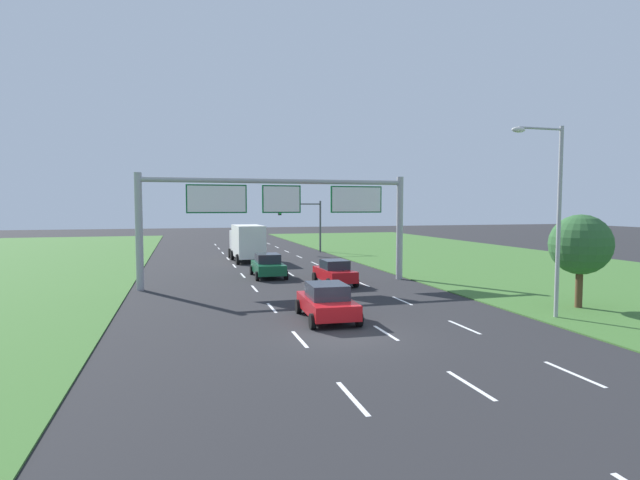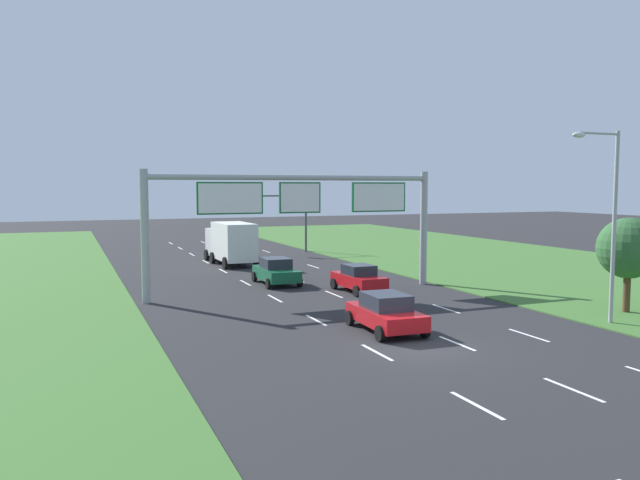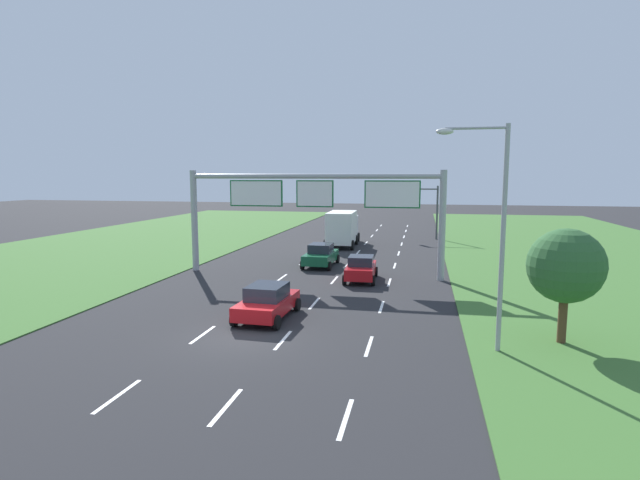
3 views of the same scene
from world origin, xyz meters
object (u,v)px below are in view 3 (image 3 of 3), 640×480
(sign_gantry, at_px, (314,201))
(street_lamp, at_px, (493,218))
(car_mid_lane, at_px, (361,268))
(box_truck, at_px, (343,227))
(car_near_red, at_px, (321,255))
(car_lead_silver, at_px, (267,302))
(roadside_tree_near, at_px, (566,266))
(traffic_light_mast, at_px, (418,202))

(sign_gantry, distance_m, street_lamp, 16.08)
(car_mid_lane, distance_m, street_lamp, 14.12)
(box_truck, xyz_separation_m, street_lamp, (9.94, -27.41, 3.32))
(car_mid_lane, height_order, sign_gantry, sign_gantry)
(car_mid_lane, distance_m, box_truck, 15.98)
(car_near_red, xyz_separation_m, street_lamp, (9.83, -16.40, 4.26))
(car_near_red, relative_size, car_mid_lane, 1.05)
(car_lead_silver, bearing_deg, sign_gantry, 92.38)
(street_lamp, distance_m, roadside_tree_near, 3.86)
(box_truck, relative_size, roadside_tree_near, 1.58)
(box_truck, distance_m, roadside_tree_near, 29.00)
(car_lead_silver, relative_size, traffic_light_mast, 0.77)
(traffic_light_mast, distance_m, street_lamp, 34.20)
(traffic_light_mast, xyz_separation_m, roadside_tree_near, (5.99, -32.56, -0.73))
(car_lead_silver, height_order, street_lamp, street_lamp)
(traffic_light_mast, relative_size, street_lamp, 0.66)
(car_mid_lane, relative_size, sign_gantry, 0.24)
(traffic_light_mast, bearing_deg, car_mid_lane, -98.47)
(car_lead_silver, relative_size, box_truck, 0.59)
(sign_gantry, height_order, street_lamp, street_lamp)
(car_lead_silver, xyz_separation_m, roadside_tree_near, (12.54, -1.06, 2.34))
(car_lead_silver, relative_size, roadside_tree_near, 0.93)
(sign_gantry, xyz_separation_m, traffic_light_mast, (6.55, 21.10, -1.09))
(car_lead_silver, xyz_separation_m, traffic_light_mast, (6.55, 31.49, 3.07))
(sign_gantry, height_order, traffic_light_mast, sign_gantry)
(car_near_red, distance_m, sign_gantry, 5.40)
(car_mid_lane, xyz_separation_m, traffic_light_mast, (3.30, 22.16, 3.08))
(car_near_red, xyz_separation_m, roadside_tree_near, (12.82, -14.91, 2.32))
(car_near_red, bearing_deg, car_lead_silver, -87.92)
(box_truck, height_order, traffic_light_mast, traffic_light_mast)
(car_lead_silver, distance_m, traffic_light_mast, 32.31)
(car_mid_lane, bearing_deg, traffic_light_mast, 79.37)
(car_lead_silver, height_order, car_mid_lane, car_lead_silver)
(car_mid_lane, xyz_separation_m, sign_gantry, (-3.25, 1.06, 4.17))
(box_truck, height_order, street_lamp, street_lamp)
(street_lamp, xyz_separation_m, roadside_tree_near, (2.99, 1.49, -1.94))
(car_near_red, relative_size, street_lamp, 0.51)
(car_near_red, height_order, box_truck, box_truck)
(sign_gantry, xyz_separation_m, roadside_tree_near, (12.54, -11.45, -1.82))
(sign_gantry, bearing_deg, car_mid_lane, -18.00)
(car_near_red, relative_size, roadside_tree_near, 0.93)
(car_near_red, height_order, sign_gantry, sign_gantry)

